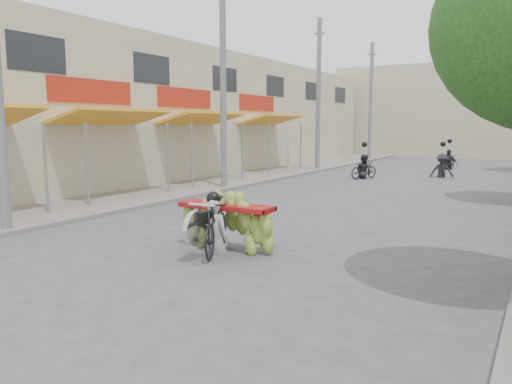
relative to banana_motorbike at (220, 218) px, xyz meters
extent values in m
plane|color=#55565B|center=(0.15, -4.07, -0.69)|extent=(120.00, 120.00, 0.00)
cube|color=gray|center=(-6.85, 10.93, -0.63)|extent=(4.00, 60.00, 0.12)
cube|color=beige|center=(-11.85, 9.93, 2.31)|extent=(8.00, 40.00, 6.00)
cylinder|color=slate|center=(-6.15, 0.73, 0.59)|extent=(0.08, 0.08, 2.55)
cube|color=gold|center=(-6.97, 3.93, 2.06)|extent=(1.77, 4.00, 0.53)
cylinder|color=slate|center=(-6.15, 2.13, 0.59)|extent=(0.08, 0.08, 2.55)
cylinder|color=slate|center=(-6.15, 5.73, 0.59)|extent=(0.08, 0.08, 2.55)
cube|color=#A72416|center=(-7.85, 3.93, 2.91)|extent=(0.10, 3.50, 0.80)
cube|color=gold|center=(-6.97, 8.93, 2.06)|extent=(1.77, 4.00, 0.53)
cylinder|color=slate|center=(-6.15, 7.13, 0.59)|extent=(0.08, 0.08, 2.55)
cylinder|color=slate|center=(-6.15, 10.73, 0.59)|extent=(0.08, 0.08, 2.55)
cube|color=#A72416|center=(-7.85, 8.93, 2.91)|extent=(0.10, 3.50, 0.80)
cube|color=gold|center=(-6.97, 14.93, 2.06)|extent=(1.77, 4.00, 0.53)
cylinder|color=slate|center=(-6.15, 13.13, 0.59)|extent=(0.08, 0.08, 2.55)
cylinder|color=slate|center=(-6.15, 16.73, 0.59)|extent=(0.08, 0.08, 2.55)
cube|color=#A72416|center=(-7.85, 14.93, 2.91)|extent=(0.10, 3.50, 0.80)
cube|color=#1E2328|center=(-7.87, 1.93, 3.91)|extent=(0.08, 2.00, 1.10)
cube|color=#1E2328|center=(-7.87, 6.93, 3.91)|extent=(0.08, 2.00, 1.10)
cube|color=#1E2328|center=(-7.87, 11.93, 3.91)|extent=(0.08, 2.00, 1.10)
cube|color=#1E2328|center=(-7.87, 16.93, 3.91)|extent=(0.08, 2.00, 1.10)
cube|color=#1E2328|center=(-7.87, 21.93, 3.91)|extent=(0.08, 2.00, 1.10)
cube|color=#1E2328|center=(-7.87, 26.93, 3.91)|extent=(0.08, 2.00, 1.10)
cube|color=beige|center=(0.15, 33.93, 2.81)|extent=(20.00, 6.00, 7.00)
cylinder|color=slate|center=(-5.25, 7.93, 3.31)|extent=(0.24, 0.24, 8.00)
cylinder|color=slate|center=(-5.25, 16.93, 3.31)|extent=(0.24, 0.24, 8.00)
cube|color=slate|center=(-5.25, 16.93, 6.51)|extent=(0.60, 0.08, 0.08)
cylinder|color=slate|center=(-5.25, 25.93, 3.31)|extent=(0.24, 0.24, 8.00)
cube|color=slate|center=(-5.25, 25.93, 6.51)|extent=(0.60, 0.08, 0.08)
imported|color=black|center=(0.00, -0.12, -0.14)|extent=(1.21, 1.94, 1.11)
cylinder|color=silver|center=(0.00, -0.77, -0.07)|extent=(0.10, 0.66, 0.66)
cube|color=black|center=(0.00, -0.67, 0.11)|extent=(0.28, 0.22, 0.22)
cylinder|color=silver|center=(0.00, -0.57, 0.33)|extent=(0.60, 0.05, 0.05)
cube|color=maroon|center=(0.00, 0.23, 0.19)|extent=(2.00, 0.55, 0.10)
imported|color=silver|center=(0.00, -0.17, 0.43)|extent=(0.59, 0.44, 1.64)
sphere|color=black|center=(0.00, -0.20, 1.22)|extent=(0.28, 0.28, 0.28)
imported|color=black|center=(-1.86, 14.48, -0.25)|extent=(1.14, 1.67, 0.88)
imported|color=#27262E|center=(-1.86, 14.48, 0.44)|extent=(0.92, 0.75, 1.65)
sphere|color=black|center=(-1.86, 14.48, 0.89)|extent=(0.26, 0.26, 0.26)
imported|color=black|center=(1.17, 16.89, -0.21)|extent=(0.89, 1.69, 0.96)
imported|color=#27262E|center=(1.17, 16.89, 0.44)|extent=(1.17, 0.82, 1.65)
sphere|color=black|center=(1.17, 16.89, 0.89)|extent=(0.26, 0.26, 0.26)
imported|color=black|center=(0.74, 21.38, -0.29)|extent=(0.77, 1.48, 0.79)
imported|color=#27262E|center=(0.74, 21.38, 0.44)|extent=(1.05, 0.71, 1.65)
sphere|color=black|center=(0.74, 21.38, 0.89)|extent=(0.26, 0.26, 0.26)
camera|label=1|loc=(5.47, -7.93, 1.82)|focal=35.00mm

